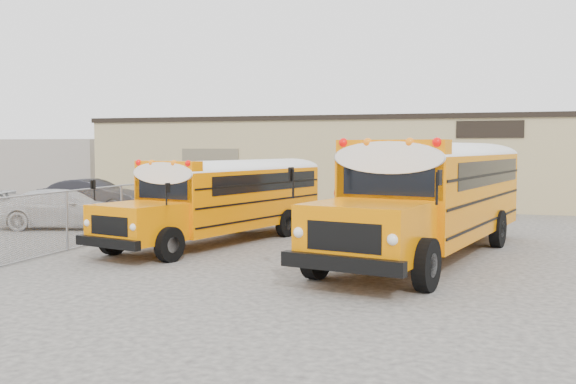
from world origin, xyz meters
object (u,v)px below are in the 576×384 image
(car_white, at_px, (66,209))
(car_dark, at_px, (93,196))
(tarp_bundle, at_px, (344,230))
(school_bus_left, at_px, (313,185))
(school_bus_right, at_px, (488,178))

(car_white, relative_size, car_dark, 1.05)
(tarp_bundle, bearing_deg, school_bus_left, 110.19)
(tarp_bundle, xyz_separation_m, car_dark, (-13.78, 9.02, -0.07))
(school_bus_right, relative_size, car_white, 2.28)
(school_bus_right, xyz_separation_m, car_white, (-15.35, -4.51, -1.17))
(car_white, bearing_deg, school_bus_left, -83.01)
(school_bus_right, distance_m, car_white, 16.04)
(car_dark, bearing_deg, school_bus_left, -102.11)
(tarp_bundle, distance_m, car_white, 12.26)
(car_dark, bearing_deg, school_bus_right, -98.46)
(school_bus_left, distance_m, car_dark, 10.91)
(tarp_bundle, bearing_deg, car_dark, 146.80)
(school_bus_right, height_order, car_white, school_bus_right)
(school_bus_left, height_order, tarp_bundle, school_bus_left)
(tarp_bundle, bearing_deg, school_bus_right, 66.21)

